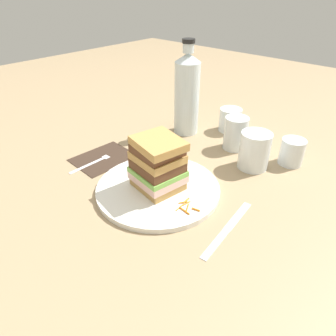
{
  "coord_description": "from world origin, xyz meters",
  "views": [
    {
      "loc": [
        0.42,
        -0.42,
        0.44
      ],
      "look_at": [
        0.0,
        0.04,
        0.05
      ],
      "focal_mm": 32.84,
      "sensor_mm": 36.0,
      "label": 1
    }
  ],
  "objects_px": {
    "sandwich": "(159,165)",
    "water_bottle": "(187,93)",
    "empty_tumbler_0": "(236,133)",
    "empty_tumbler_1": "(230,120)",
    "knife": "(226,230)",
    "empty_tumbler_2": "(292,152)",
    "main_plate": "(160,189)",
    "juice_glass": "(254,153)",
    "napkin_dark": "(104,158)",
    "fork": "(97,160)"
  },
  "relations": [
    {
      "from": "knife",
      "to": "juice_glass",
      "type": "xyz_separation_m",
      "value": [
        -0.09,
        0.25,
        0.04
      ]
    },
    {
      "from": "knife",
      "to": "empty_tumbler_2",
      "type": "relative_size",
      "value": 2.79
    },
    {
      "from": "fork",
      "to": "juice_glass",
      "type": "distance_m",
      "value": 0.43
    },
    {
      "from": "empty_tumbler_0",
      "to": "empty_tumbler_1",
      "type": "bearing_deg",
      "value": 129.41
    },
    {
      "from": "juice_glass",
      "to": "empty_tumbler_2",
      "type": "relative_size",
      "value": 1.39
    },
    {
      "from": "napkin_dark",
      "to": "knife",
      "type": "distance_m",
      "value": 0.42
    },
    {
      "from": "main_plate",
      "to": "fork",
      "type": "distance_m",
      "value": 0.23
    },
    {
      "from": "knife",
      "to": "empty_tumbler_0",
      "type": "bearing_deg",
      "value": 119.73
    },
    {
      "from": "empty_tumbler_0",
      "to": "water_bottle",
      "type": "bearing_deg",
      "value": -176.91
    },
    {
      "from": "main_plate",
      "to": "fork",
      "type": "xyz_separation_m",
      "value": [
        -0.23,
        -0.01,
        -0.0
      ]
    },
    {
      "from": "knife",
      "to": "empty_tumbler_2",
      "type": "xyz_separation_m",
      "value": [
        -0.02,
        0.34,
        0.03
      ]
    },
    {
      "from": "sandwich",
      "to": "empty_tumbler_2",
      "type": "height_order",
      "value": "sandwich"
    },
    {
      "from": "knife",
      "to": "empty_tumbler_0",
      "type": "xyz_separation_m",
      "value": [
        -0.18,
        0.31,
        0.05
      ]
    },
    {
      "from": "juice_glass",
      "to": "empty_tumbler_0",
      "type": "height_order",
      "value": "juice_glass"
    },
    {
      "from": "empty_tumbler_1",
      "to": "water_bottle",
      "type": "bearing_deg",
      "value": -134.25
    },
    {
      "from": "napkin_dark",
      "to": "empty_tumbler_0",
      "type": "relative_size",
      "value": 1.66
    },
    {
      "from": "main_plate",
      "to": "water_bottle",
      "type": "height_order",
      "value": "water_bottle"
    },
    {
      "from": "main_plate",
      "to": "knife",
      "type": "height_order",
      "value": "main_plate"
    },
    {
      "from": "sandwich",
      "to": "empty_tumbler_2",
      "type": "bearing_deg",
      "value": 62.58
    },
    {
      "from": "main_plate",
      "to": "sandwich",
      "type": "height_order",
      "value": "sandwich"
    },
    {
      "from": "napkin_dark",
      "to": "juice_glass",
      "type": "height_order",
      "value": "juice_glass"
    },
    {
      "from": "juice_glass",
      "to": "napkin_dark",
      "type": "bearing_deg",
      "value": -143.91
    },
    {
      "from": "main_plate",
      "to": "sandwich",
      "type": "bearing_deg",
      "value": -57.49
    },
    {
      "from": "napkin_dark",
      "to": "juice_glass",
      "type": "bearing_deg",
      "value": 36.09
    },
    {
      "from": "sandwich",
      "to": "water_bottle",
      "type": "bearing_deg",
      "value": 119.08
    },
    {
      "from": "water_bottle",
      "to": "knife",
      "type": "bearing_deg",
      "value": -40.31
    },
    {
      "from": "knife",
      "to": "juice_glass",
      "type": "bearing_deg",
      "value": 108.52
    },
    {
      "from": "water_bottle",
      "to": "empty_tumbler_2",
      "type": "height_order",
      "value": "water_bottle"
    },
    {
      "from": "water_bottle",
      "to": "napkin_dark",
      "type": "bearing_deg",
      "value": -101.35
    },
    {
      "from": "main_plate",
      "to": "juice_glass",
      "type": "distance_m",
      "value": 0.27
    },
    {
      "from": "water_bottle",
      "to": "empty_tumbler_0",
      "type": "height_order",
      "value": "water_bottle"
    },
    {
      "from": "main_plate",
      "to": "knife",
      "type": "distance_m",
      "value": 0.19
    },
    {
      "from": "napkin_dark",
      "to": "juice_glass",
      "type": "xyz_separation_m",
      "value": [
        0.33,
        0.24,
        0.04
      ]
    },
    {
      "from": "empty_tumbler_0",
      "to": "knife",
      "type": "bearing_deg",
      "value": -60.27
    },
    {
      "from": "water_bottle",
      "to": "empty_tumbler_1",
      "type": "distance_m",
      "value": 0.17
    },
    {
      "from": "sandwich",
      "to": "empty_tumbler_2",
      "type": "distance_m",
      "value": 0.38
    },
    {
      "from": "main_plate",
      "to": "water_bottle",
      "type": "bearing_deg",
      "value": 119.07
    },
    {
      "from": "water_bottle",
      "to": "empty_tumbler_0",
      "type": "relative_size",
      "value": 2.97
    },
    {
      "from": "napkin_dark",
      "to": "water_bottle",
      "type": "relative_size",
      "value": 0.56
    },
    {
      "from": "napkin_dark",
      "to": "main_plate",
      "type": "bearing_deg",
      "value": -1.87
    },
    {
      "from": "empty_tumbler_1",
      "to": "napkin_dark",
      "type": "bearing_deg",
      "value": -112.01
    },
    {
      "from": "sandwich",
      "to": "empty_tumbler_1",
      "type": "xyz_separation_m",
      "value": [
        -0.07,
        0.4,
        -0.04
      ]
    },
    {
      "from": "juice_glass",
      "to": "main_plate",
      "type": "bearing_deg",
      "value": -113.19
    },
    {
      "from": "knife",
      "to": "empty_tumbler_2",
      "type": "distance_m",
      "value": 0.34
    },
    {
      "from": "water_bottle",
      "to": "sandwich",
      "type": "bearing_deg",
      "value": -60.92
    },
    {
      "from": "empty_tumbler_0",
      "to": "empty_tumbler_2",
      "type": "bearing_deg",
      "value": 9.08
    },
    {
      "from": "juice_glass",
      "to": "empty_tumbler_2",
      "type": "bearing_deg",
      "value": 51.82
    },
    {
      "from": "napkin_dark",
      "to": "empty_tumbler_1",
      "type": "xyz_separation_m",
      "value": [
        0.16,
        0.4,
        0.04
      ]
    },
    {
      "from": "main_plate",
      "to": "empty_tumbler_2",
      "type": "distance_m",
      "value": 0.38
    },
    {
      "from": "juice_glass",
      "to": "water_bottle",
      "type": "bearing_deg",
      "value": 169.59
    }
  ]
}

